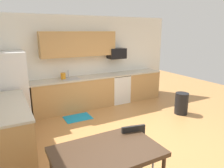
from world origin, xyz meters
TOP-DOWN VIEW (x-y plane):
  - ground_plane at (0.00, 0.00)m, footprint 12.00×12.00m
  - wall_back at (0.00, 2.65)m, footprint 5.80×0.10m
  - cabinet_run_back at (-0.56, 2.30)m, footprint 2.38×0.60m
  - cabinet_run_back_right at (1.81, 2.30)m, footprint 1.17×0.60m
  - cabinet_run_left at (-2.30, 0.80)m, footprint 0.60×2.00m
  - countertop_back at (0.00, 2.30)m, footprint 4.80×0.64m
  - countertop_left at (-2.30, 0.80)m, footprint 0.64×2.00m
  - upper_cabinets_back at (-0.30, 2.43)m, footprint 2.20×0.34m
  - refrigerator at (-2.18, 2.22)m, footprint 0.76×0.70m
  - oven_range at (0.93, 2.30)m, footprint 0.60×0.60m
  - microwave at (0.93, 2.40)m, footprint 0.54×0.36m
  - sink_basin at (-0.65, 2.30)m, footprint 0.48×0.40m
  - sink_faucet at (-0.65, 2.48)m, footprint 0.02×0.02m
  - dining_table at (-1.26, -1.18)m, footprint 1.40×0.90m
  - chair_near_table at (-0.69, -1.03)m, footprint 0.47×0.47m
  - trash_bin at (1.97, 0.56)m, footprint 0.36×0.36m
  - floor_mat at (-0.69, 1.65)m, footprint 0.70×0.50m
  - kettle at (-0.83, 2.35)m, footprint 0.14×0.14m

SIDE VIEW (x-z plane):
  - ground_plane at x=0.00m, z-range 0.00..0.00m
  - floor_mat at x=-0.69m, z-range 0.00..0.01m
  - trash_bin at x=1.97m, z-range 0.00..0.60m
  - cabinet_run_back at x=-0.56m, z-range 0.00..0.90m
  - cabinet_run_back_right at x=1.81m, z-range 0.00..0.90m
  - cabinet_run_left at x=-2.30m, z-range 0.00..0.90m
  - oven_range at x=0.93m, z-range 0.00..0.91m
  - chair_near_table at x=-0.69m, z-range 0.08..0.93m
  - dining_table at x=-1.26m, z-range 0.32..1.07m
  - sink_basin at x=-0.65m, z-range 0.81..0.95m
  - refrigerator at x=-2.18m, z-range 0.00..1.78m
  - countertop_back at x=0.00m, z-range 0.90..0.94m
  - countertop_left at x=-2.30m, z-range 0.90..0.94m
  - kettle at x=-0.83m, z-range 0.92..1.12m
  - sink_faucet at x=-0.65m, z-range 0.92..1.16m
  - wall_back at x=0.00m, z-range 0.00..2.70m
  - microwave at x=0.93m, z-range 1.41..1.73m
  - upper_cabinets_back at x=-0.30m, z-range 1.55..2.25m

